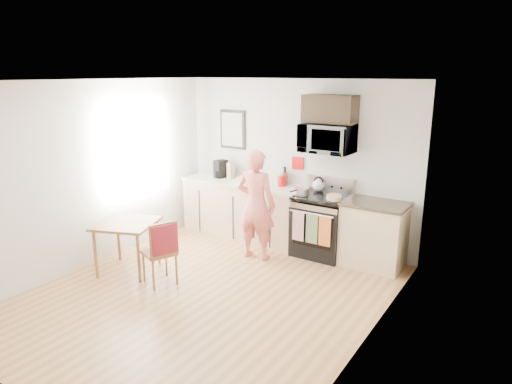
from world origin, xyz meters
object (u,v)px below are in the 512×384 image
Objects in this scene: microwave at (328,138)px; cake at (334,198)px; person at (256,205)px; dining_table at (126,228)px; range at (321,227)px; chair at (163,245)px.

microwave is 2.90× the size of cake.
dining_table is at bearing 39.48° from person.
range is 0.61m from cake.
dining_table is at bearing -135.26° from range.
person is at bearing 47.40° from dining_table.
person is at bearing -140.18° from range.
microwave reaches higher than range.
microwave reaches higher than chair.
range is at bearing -148.10° from person.
range reaches higher than dining_table.
person is 6.27× the size of cake.
person is (-0.76, -0.74, -0.94)m from microwave.
range reaches higher than cake.
dining_table is 2.91m from cake.
dining_table is (-2.00, -2.09, -1.13)m from microwave.
chair is 2.46m from cake.
dining_table is at bearing -133.78° from microwave.
microwave is 0.88m from cake.
microwave is 3.10m from dining_table.
person reaches higher than chair.
cake is (1.48, 1.92, 0.39)m from chair.
microwave is at bearing 133.08° from cake.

